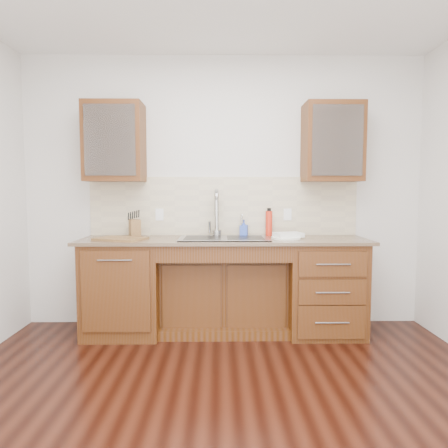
{
  "coord_description": "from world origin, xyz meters",
  "views": [
    {
      "loc": [
        -0.04,
        -2.31,
        1.35
      ],
      "look_at": [
        0.0,
        1.4,
        1.05
      ],
      "focal_mm": 32.0,
      "sensor_mm": 36.0,
      "label": 1
    }
  ],
  "objects_px": {
    "soap_bottle": "(244,228)",
    "cutting_board": "(121,239)",
    "knife_block": "(135,228)",
    "water_bottle": "(269,223)",
    "plate": "(286,238)"
  },
  "relations": [
    {
      "from": "water_bottle",
      "to": "knife_block",
      "type": "xyz_separation_m",
      "value": [
        -1.33,
        -0.09,
        -0.04
      ]
    },
    {
      "from": "water_bottle",
      "to": "knife_block",
      "type": "relative_size",
      "value": 1.45
    },
    {
      "from": "water_bottle",
      "to": "cutting_board",
      "type": "bearing_deg",
      "value": -167.23
    },
    {
      "from": "plate",
      "to": "cutting_board",
      "type": "relative_size",
      "value": 0.65
    },
    {
      "from": "knife_block",
      "to": "cutting_board",
      "type": "distance_m",
      "value": 0.25
    },
    {
      "from": "knife_block",
      "to": "plate",
      "type": "bearing_deg",
      "value": -28.46
    },
    {
      "from": "soap_bottle",
      "to": "water_bottle",
      "type": "height_order",
      "value": "water_bottle"
    },
    {
      "from": "water_bottle",
      "to": "plate",
      "type": "bearing_deg",
      "value": -62.11
    },
    {
      "from": "knife_block",
      "to": "water_bottle",
      "type": "bearing_deg",
      "value": -18.36
    },
    {
      "from": "soap_bottle",
      "to": "cutting_board",
      "type": "bearing_deg",
      "value": -152.04
    },
    {
      "from": "water_bottle",
      "to": "plate",
      "type": "relative_size",
      "value": 0.89
    },
    {
      "from": "soap_bottle",
      "to": "cutting_board",
      "type": "height_order",
      "value": "soap_bottle"
    },
    {
      "from": "water_bottle",
      "to": "plate",
      "type": "height_order",
      "value": "water_bottle"
    },
    {
      "from": "cutting_board",
      "to": "soap_bottle",
      "type": "bearing_deg",
      "value": 13.98
    },
    {
      "from": "soap_bottle",
      "to": "plate",
      "type": "bearing_deg",
      "value": -15.36
    }
  ]
}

